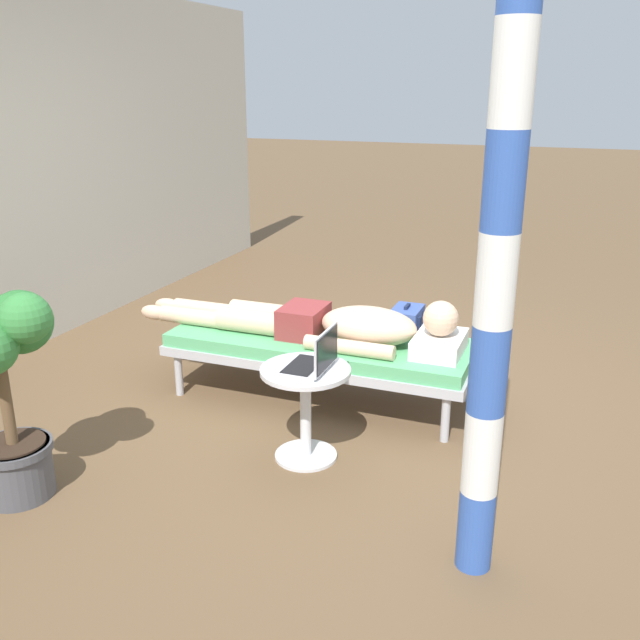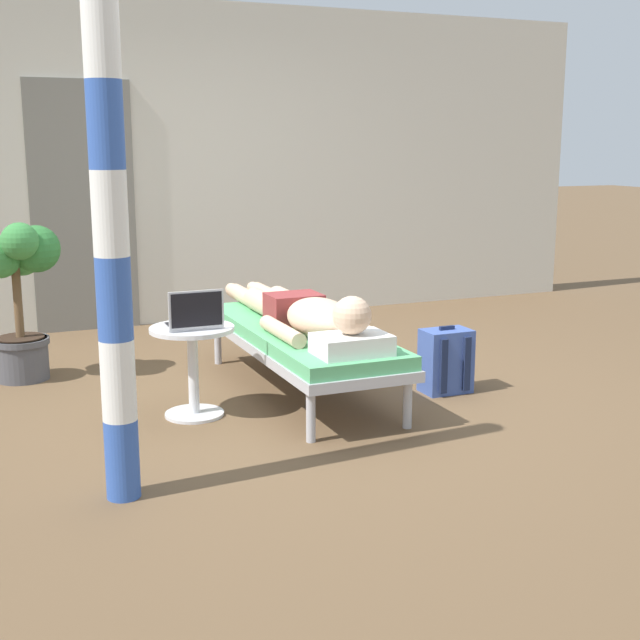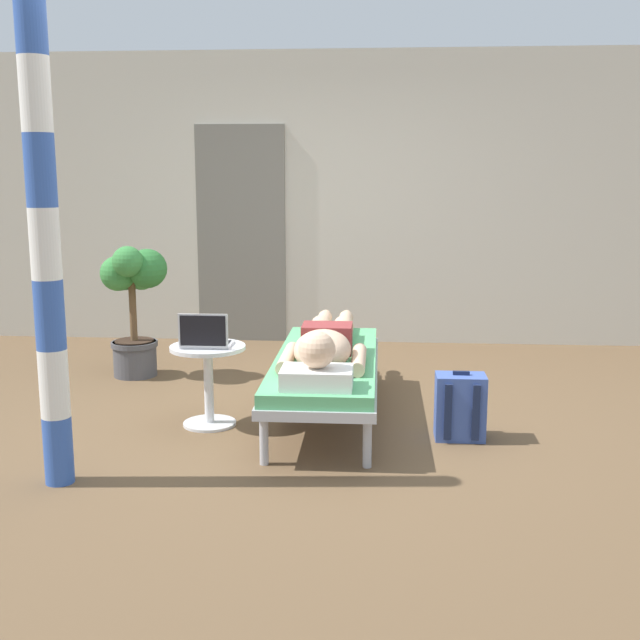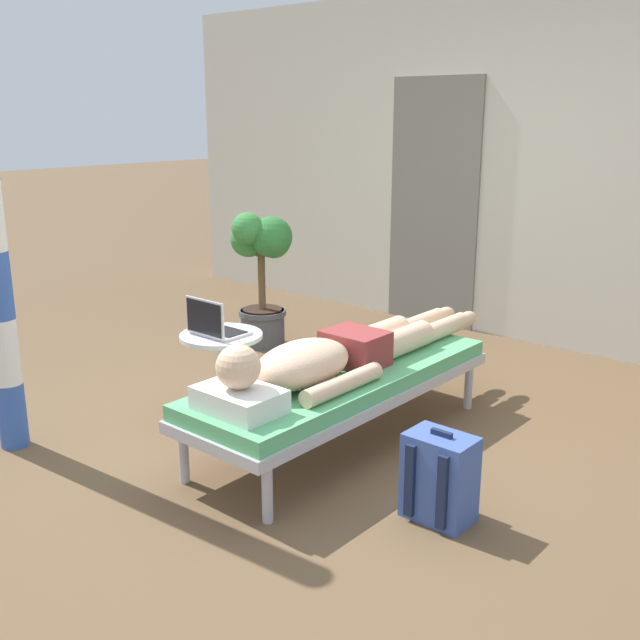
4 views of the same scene
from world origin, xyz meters
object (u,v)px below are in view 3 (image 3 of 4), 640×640
object	(u,v)px
backpack	(460,407)
potted_plant	(134,296)
person_reclining	(325,344)
side_table	(208,371)
laptop	(206,338)
porch_post	(45,244)
lounge_chair	(326,367)

from	to	relation	value
backpack	potted_plant	world-z (taller)	potted_plant
person_reclining	side_table	distance (m)	0.77
side_table	laptop	distance (m)	0.23
side_table	person_reclining	bearing A→B (deg)	9.56
person_reclining	potted_plant	xyz separation A→B (m)	(-1.58, 1.05, 0.13)
laptop	backpack	size ratio (longest dim) A/B	0.73
person_reclining	backpack	world-z (taller)	person_reclining
potted_plant	porch_post	xyz separation A→B (m)	(0.26, -2.18, 0.61)
lounge_chair	porch_post	size ratio (longest dim) A/B	0.78
person_reclining	laptop	bearing A→B (deg)	-166.63
lounge_chair	potted_plant	xyz separation A→B (m)	(-1.58, 0.97, 0.30)
backpack	person_reclining	bearing A→B (deg)	162.56
lounge_chair	laptop	size ratio (longest dim) A/B	6.29
side_table	laptop	xyz separation A→B (m)	(0.00, -0.05, 0.23)
laptop	potted_plant	world-z (taller)	potted_plant
lounge_chair	porch_post	bearing A→B (deg)	-137.51
laptop	backpack	bearing A→B (deg)	-3.22
lounge_chair	person_reclining	distance (m)	0.19
lounge_chair	side_table	xyz separation A→B (m)	(-0.74, -0.21, 0.01)
lounge_chair	side_table	world-z (taller)	side_table
lounge_chair	person_reclining	size ratio (longest dim) A/B	0.90
lounge_chair	backpack	world-z (taller)	backpack
person_reclining	porch_post	world-z (taller)	porch_post
laptop	person_reclining	bearing A→B (deg)	13.37
lounge_chair	potted_plant	bearing A→B (deg)	148.44
backpack	laptop	bearing A→B (deg)	176.78
lounge_chair	side_table	distance (m)	0.77
side_table	porch_post	world-z (taller)	porch_post
potted_plant	porch_post	world-z (taller)	porch_post
potted_plant	laptop	bearing A→B (deg)	-55.56
backpack	porch_post	xyz separation A→B (m)	(-2.16, -0.86, 1.06)
laptop	backpack	distance (m)	1.63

